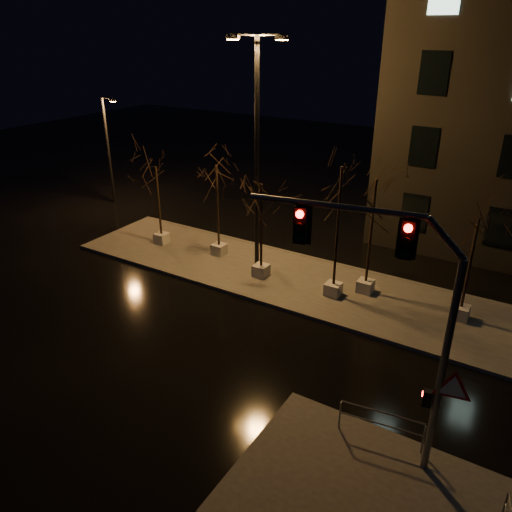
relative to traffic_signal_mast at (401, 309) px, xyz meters
The scene contains 13 objects.
ground 8.84m from the traffic_signal_mast, 164.57° to the left, with size 90.00×90.00×0.00m, color black.
median 11.72m from the traffic_signal_mast, 132.04° to the left, with size 22.00×5.00×0.15m, color #4D4B45.
sidewalk_corner 4.90m from the traffic_signal_mast, 78.92° to the right, with size 7.00×5.00×0.15m, color #4D4B45.
tree_0 16.83m from the traffic_signal_mast, 151.64° to the left, with size 1.80×1.80×4.27m.
tree_1 14.11m from the traffic_signal_mast, 143.45° to the left, with size 1.80×1.80×4.70m.
tree_2 11.16m from the traffic_signal_mast, 137.99° to the left, with size 1.80×1.80×4.54m.
tree_3 8.85m from the traffic_signal_mast, 121.91° to the left, with size 1.80×1.80×5.81m.
tree_4 9.24m from the traffic_signal_mast, 112.91° to the left, with size 1.80×1.80×5.21m.
tree_5 8.49m from the traffic_signal_mast, 87.35° to the left, with size 1.80×1.80×4.36m.
traffic_signal_mast is the anchor object (origin of this frame).
streetlight_main 12.07m from the traffic_signal_mast, 137.70° to the left, with size 2.57×0.86×10.32m.
streetlight_far 25.12m from the traffic_signal_mast, 152.02° to the left, with size 1.33×0.34×6.78m.
guard_rail_a 3.95m from the traffic_signal_mast, 113.97° to the left, with size 2.33×0.37×1.01m.
Camera 1 is at (9.56, -12.30, 10.75)m, focal length 35.00 mm.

